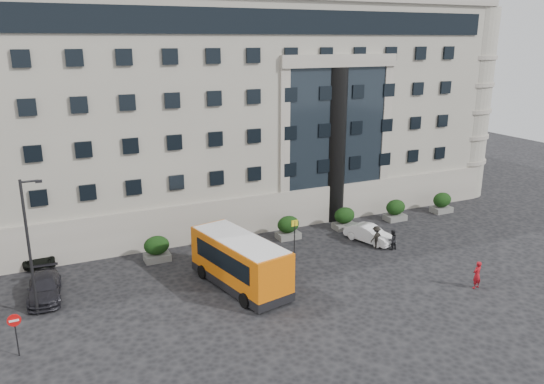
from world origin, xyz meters
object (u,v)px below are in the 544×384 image
(hedge_b, at_px, (226,237))
(parked_car_c, at_px, (44,288))
(pedestrian_b, at_px, (392,240))
(hedge_d, at_px, (344,218))
(bus_stop_sign, at_px, (295,231))
(parked_car_d, at_px, (40,253))
(no_entry_sign, at_px, (15,327))
(hedge_e, at_px, (395,210))
(pedestrian_a, at_px, (477,275))
(white_taxi, at_px, (369,234))
(hedge_a, at_px, (157,248))
(street_lamp, at_px, (30,243))
(hedge_c, at_px, (288,227))
(hedge_f, at_px, (442,202))
(pedestrian_c, at_px, (376,237))
(minibus, at_px, (240,260))

(hedge_b, distance_m, parked_car_c, 12.98)
(pedestrian_b, bearing_deg, hedge_d, -87.75)
(bus_stop_sign, bearing_deg, parked_car_c, 179.59)
(hedge_d, height_order, bus_stop_sign, bus_stop_sign)
(parked_car_d, height_order, pedestrian_b, pedestrian_b)
(bus_stop_sign, bearing_deg, hedge_d, 24.66)
(parked_car_d, bearing_deg, parked_car_c, -83.53)
(no_entry_sign, height_order, pedestrian_b, no_entry_sign)
(hedge_e, height_order, pedestrian_a, hedge_e)
(pedestrian_a, bearing_deg, white_taxi, -88.87)
(hedge_a, bearing_deg, hedge_e, 0.00)
(bus_stop_sign, bearing_deg, hedge_e, 13.92)
(hedge_e, xyz_separation_m, street_lamp, (-28.74, -4.80, 3.44))
(hedge_c, height_order, hedge_f, same)
(pedestrian_a, bearing_deg, pedestrian_c, -85.81)
(hedge_e, bearing_deg, no_entry_sign, -163.48)
(hedge_a, relative_size, hedge_b, 1.00)
(hedge_e, bearing_deg, hedge_d, 180.00)
(minibus, bearing_deg, white_taxi, 1.97)
(parked_car_d, relative_size, pedestrian_a, 2.48)
(hedge_f, distance_m, street_lamp, 34.45)
(bus_stop_sign, height_order, no_entry_sign, bus_stop_sign)
(hedge_c, bearing_deg, street_lamp, -165.33)
(hedge_b, bearing_deg, hedge_f, 0.00)
(no_entry_sign, bearing_deg, hedge_c, 24.49)
(hedge_d, relative_size, street_lamp, 0.23)
(bus_stop_sign, height_order, white_taxi, bus_stop_sign)
(hedge_d, height_order, white_taxi, hedge_d)
(hedge_f, height_order, pedestrian_b, hedge_f)
(pedestrian_a, height_order, pedestrian_c, pedestrian_a)
(hedge_b, bearing_deg, white_taxi, -17.57)
(hedge_c, bearing_deg, no_entry_sign, -155.51)
(hedge_d, relative_size, pedestrian_c, 1.06)
(hedge_b, distance_m, no_entry_sign, 16.74)
(hedge_f, bearing_deg, parked_car_c, -175.43)
(white_taxi, bearing_deg, hedge_b, 143.21)
(hedge_c, distance_m, parked_car_d, 18.22)
(parked_car_c, xyz_separation_m, pedestrian_a, (24.74, -10.12, 0.24))
(bus_stop_sign, distance_m, no_entry_sign, 19.46)
(minibus, bearing_deg, parked_car_d, 127.59)
(hedge_f, distance_m, pedestrian_b, 11.01)
(hedge_d, xyz_separation_m, white_taxi, (0.14, -3.34, -0.27))
(hedge_f, xyz_separation_m, pedestrian_a, (-8.76, -12.80, -0.03))
(hedge_f, bearing_deg, hedge_a, 180.00)
(hedge_b, height_order, hedge_e, same)
(parked_car_c, xyz_separation_m, pedestrian_b, (23.88, -2.68, 0.11))
(bus_stop_sign, relative_size, white_taxi, 0.63)
(hedge_e, height_order, parked_car_c, hedge_e)
(hedge_f, relative_size, bus_stop_sign, 0.73)
(no_entry_sign, xyz_separation_m, white_taxi, (24.74, 5.50, -0.99))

